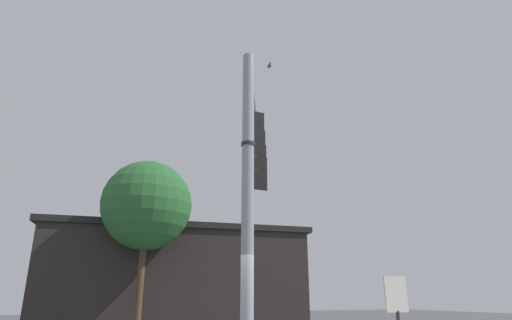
# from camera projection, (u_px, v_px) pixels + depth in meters

# --- Properties ---
(signal_pole) EXTENTS (0.27, 0.27, 7.15)m
(signal_pole) POSITION_uv_depth(u_px,v_px,m) (248.00, 203.00, 8.71)
(signal_pole) COLOR gray
(signal_pole) RESTS_ON ground
(mast_arm) EXTENTS (3.05, 5.88, 0.22)m
(mast_arm) POSITION_uv_depth(u_px,v_px,m) (255.00, 129.00, 12.72)
(mast_arm) COLOR gray
(traffic_light_nearest_pole) EXTENTS (0.54, 0.49, 1.31)m
(traffic_light_nearest_pole) POSITION_uv_depth(u_px,v_px,m) (252.00, 135.00, 11.00)
(traffic_light_nearest_pole) COLOR black
(traffic_light_mid_inner) EXTENTS (0.54, 0.49, 1.31)m
(traffic_light_mid_inner) POSITION_uv_depth(u_px,v_px,m) (254.00, 151.00, 12.18)
(traffic_light_mid_inner) COLOR black
(traffic_light_mid_outer) EXTENTS (0.54, 0.49, 1.31)m
(traffic_light_mid_outer) POSITION_uv_depth(u_px,v_px,m) (256.00, 163.00, 13.36)
(traffic_light_mid_outer) COLOR black
(traffic_light_arm_end) EXTENTS (0.54, 0.49, 1.31)m
(traffic_light_arm_end) POSITION_uv_depth(u_px,v_px,m) (258.00, 174.00, 14.55)
(traffic_light_arm_end) COLOR black
(street_name_sign) EXTENTS (0.59, 1.02, 0.22)m
(street_name_sign) POSITION_uv_depth(u_px,v_px,m) (249.00, 148.00, 9.35)
(street_name_sign) COLOR #147238
(bird_flying) EXTENTS (0.20, 0.29, 0.09)m
(bird_flying) POSITION_uv_depth(u_px,v_px,m) (269.00, 66.00, 14.58)
(bird_flying) COLOR #4C4742
(storefront_building) EXTENTS (14.25, 8.94, 5.19)m
(storefront_building) POSITION_uv_depth(u_px,v_px,m) (174.00, 279.00, 22.29)
(storefront_building) COLOR #282321
(storefront_building) RESTS_ON ground
(tree_by_storefront) EXTENTS (4.06, 4.06, 7.69)m
(tree_by_storefront) POSITION_uv_depth(u_px,v_px,m) (147.00, 205.00, 18.83)
(tree_by_storefront) COLOR #4C3823
(tree_by_storefront) RESTS_ON ground
(historical_marker) EXTENTS (0.60, 0.08, 2.13)m
(historical_marker) POSITION_uv_depth(u_px,v_px,m) (397.00, 311.00, 9.02)
(historical_marker) COLOR #333333
(historical_marker) RESTS_ON ground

